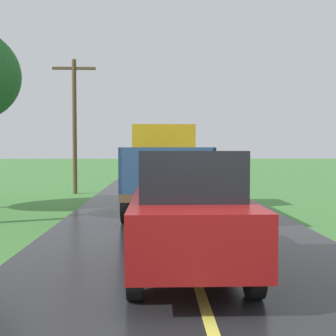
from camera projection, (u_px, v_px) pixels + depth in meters
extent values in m
cube|color=#2D2D30|center=(165.00, 194.00, 12.45)|extent=(0.90, 5.51, 0.24)
cube|color=brown|center=(165.00, 187.00, 12.44)|extent=(2.30, 5.80, 0.20)
cube|color=gold|center=(163.00, 153.00, 14.35)|extent=(2.10, 1.90, 1.90)
cube|color=black|center=(163.00, 144.00, 15.29)|extent=(1.78, 0.02, 0.76)
cube|color=#2D517F|center=(126.00, 167.00, 11.41)|extent=(0.08, 3.85, 1.10)
cube|color=#2D517F|center=(205.00, 167.00, 11.48)|extent=(0.08, 3.85, 1.10)
cube|color=#2D517F|center=(167.00, 171.00, 9.56)|extent=(2.30, 0.08, 1.10)
cube|color=#2D517F|center=(164.00, 165.00, 13.32)|extent=(2.30, 0.08, 1.10)
cylinder|color=black|center=(133.00, 191.00, 14.22)|extent=(0.28, 1.00, 1.00)
cylinder|color=black|center=(193.00, 191.00, 14.28)|extent=(0.28, 1.00, 1.00)
cylinder|color=black|center=(127.00, 204.00, 10.83)|extent=(0.28, 1.00, 1.00)
cylinder|color=black|center=(205.00, 204.00, 10.89)|extent=(0.28, 1.00, 1.00)
ellipsoid|color=#79BA23|center=(176.00, 181.00, 11.63)|extent=(0.60, 0.63, 0.41)
ellipsoid|color=#6DBD2C|center=(164.00, 183.00, 10.41)|extent=(0.57, 0.57, 0.49)
ellipsoid|color=#66AF2D|center=(186.00, 179.00, 12.31)|extent=(0.52, 0.54, 0.44)
ellipsoid|color=#6DB533|center=(192.00, 182.00, 11.13)|extent=(0.57, 0.67, 0.42)
ellipsoid|color=#76AC25|center=(148.00, 171.00, 11.03)|extent=(0.55, 0.71, 0.41)
ellipsoid|color=#6EBD2C|center=(139.00, 168.00, 11.63)|extent=(0.40, 0.43, 0.49)
ellipsoid|color=#79BA30|center=(140.00, 179.00, 11.66)|extent=(0.59, 0.67, 0.51)
ellipsoid|color=#77BA28|center=(168.00, 171.00, 11.24)|extent=(0.54, 0.63, 0.47)
ellipsoid|color=#74A934|center=(139.00, 158.00, 12.38)|extent=(0.52, 0.55, 0.45)
ellipsoid|color=#6FB62B|center=(171.00, 170.00, 11.03)|extent=(0.47, 0.42, 0.42)
ellipsoid|color=#79A63A|center=(178.00, 172.00, 10.23)|extent=(0.54, 0.55, 0.40)
ellipsoid|color=#74AC29|center=(152.00, 158.00, 10.73)|extent=(0.54, 0.63, 0.52)
cylinder|color=brown|center=(75.00, 127.00, 18.81)|extent=(0.20, 0.20, 6.20)
cube|color=brown|center=(74.00, 68.00, 18.70)|extent=(1.98, 0.12, 0.12)
cube|color=maroon|center=(187.00, 220.00, 6.51)|extent=(1.70, 4.10, 0.80)
cube|color=black|center=(188.00, 174.00, 6.27)|extent=(1.44, 2.05, 0.70)
cylinder|color=black|center=(142.00, 234.00, 7.77)|extent=(0.20, 0.64, 0.64)
cylinder|color=black|center=(222.00, 234.00, 7.82)|extent=(0.20, 0.64, 0.64)
cylinder|color=black|center=(135.00, 275.00, 5.23)|extent=(0.20, 0.64, 0.64)
cylinder|color=black|center=(254.00, 274.00, 5.28)|extent=(0.20, 0.64, 0.64)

